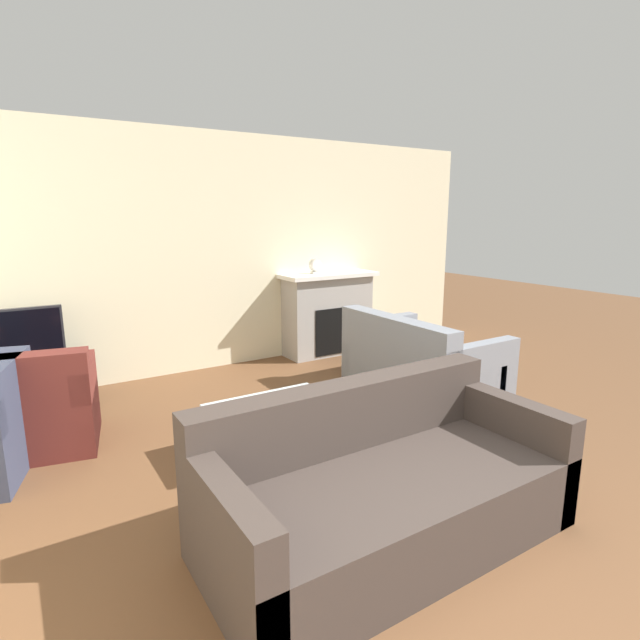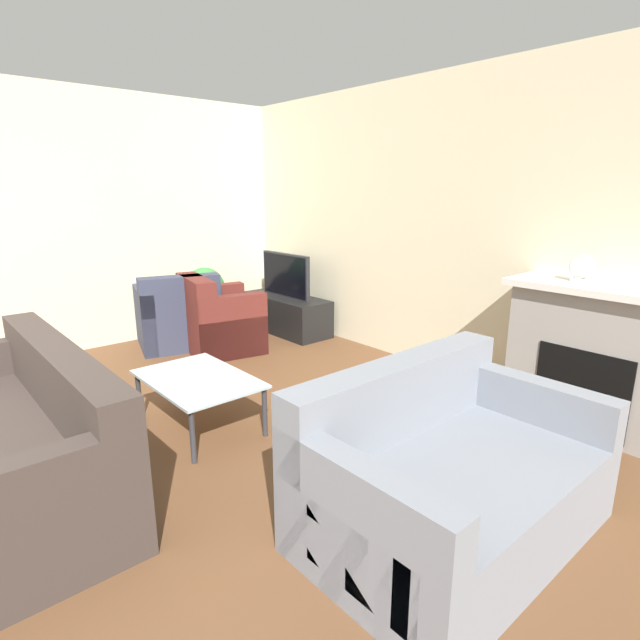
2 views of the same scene
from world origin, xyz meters
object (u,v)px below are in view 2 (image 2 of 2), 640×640
at_px(armchair_accent, 219,323).
at_px(potted_plant, 205,291).
at_px(couch_sectional, 6,449).
at_px(couch_loveseat, 447,478).
at_px(coffee_table, 198,382).
at_px(armchair_by_window, 178,319).
at_px(mantel_clock, 582,268).
at_px(tv, 286,275).

relative_size(armchair_accent, potted_plant, 1.13).
bearing_deg(couch_sectional, couch_loveseat, 41.98).
bearing_deg(potted_plant, armchair_accent, -17.72).
relative_size(couch_loveseat, coffee_table, 1.61).
bearing_deg(couch_sectional, potted_plant, 131.84).
distance_m(armchair_by_window, mantel_clock, 3.98).
bearing_deg(mantel_clock, armchair_by_window, -159.53).
bearing_deg(potted_plant, coffee_table, -29.93).
height_order(couch_sectional, mantel_clock, mantel_clock).
bearing_deg(mantel_clock, couch_sectional, -116.03).
xyz_separation_m(tv, couch_sectional, (1.66, -3.24, -0.41)).
relative_size(armchair_by_window, armchair_accent, 1.10).
relative_size(tv, armchair_by_window, 0.84).
height_order(potted_plant, mantel_clock, mantel_clock).
distance_m(tv, coffee_table, 2.61).
height_order(couch_sectional, potted_plant, couch_sectional).
bearing_deg(tv, couch_sectional, -62.86).
relative_size(couch_sectional, potted_plant, 2.54).
relative_size(couch_sectional, armchair_accent, 2.24).
bearing_deg(couch_loveseat, armchair_accent, 79.41).
xyz_separation_m(tv, potted_plant, (-0.53, -0.79, -0.17)).
height_order(armchair_accent, potted_plant, armchair_accent).
relative_size(armchair_by_window, coffee_table, 1.07).
bearing_deg(coffee_table, armchair_by_window, 158.16).
distance_m(tv, potted_plant, 0.97).
bearing_deg(tv, armchair_accent, -83.18).
height_order(couch_loveseat, coffee_table, couch_loveseat).
bearing_deg(coffee_table, couch_sectional, -87.61).
bearing_deg(potted_plant, tv, 55.96).
height_order(coffee_table, potted_plant, potted_plant).
relative_size(couch_loveseat, mantel_clock, 7.92).
relative_size(couch_sectional, coffee_table, 2.17).
xyz_separation_m(tv, couch_loveseat, (3.46, -1.62, -0.41)).
height_order(couch_sectional, couch_loveseat, same).
xyz_separation_m(couch_loveseat, armchair_accent, (-3.34, 0.63, 0.02)).
bearing_deg(mantel_clock, armchair_accent, -160.74).
distance_m(tv, mantel_clock, 3.34).
height_order(armchair_accent, coffee_table, armchair_accent).
bearing_deg(couch_sectional, mantel_clock, 63.97).
distance_m(coffee_table, potted_plant, 2.48).
bearing_deg(armchair_accent, armchair_by_window, 39.84).
bearing_deg(armchair_by_window, armchair_accent, 134.34).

